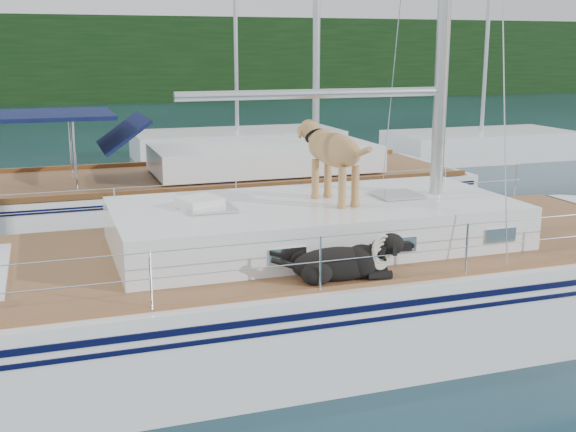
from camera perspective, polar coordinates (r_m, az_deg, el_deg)
name	(u,v)px	position (r m, az deg, el deg)	size (l,w,h in m)	color
ground	(257,339)	(9.74, -2.44, -9.68)	(120.00, 120.00, 0.00)	black
tree_line	(74,60)	(53.69, -16.52, 11.76)	(90.00, 3.00, 6.00)	black
shore_bank	(76,93)	(54.97, -16.41, 9.28)	(92.00, 1.00, 1.20)	#595147
main_sailboat	(264,290)	(9.52, -1.88, -5.83)	(12.00, 3.80, 14.01)	white
neighbor_sailboat	(216,198)	(15.67, -5.69, 1.46)	(11.00, 3.50, 13.30)	white
bg_boat_center	(237,145)	(25.68, -4.02, 5.65)	(7.20, 3.00, 11.65)	white
bg_boat_east	(481,145)	(26.25, 14.97, 5.41)	(6.40, 3.00, 11.65)	white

